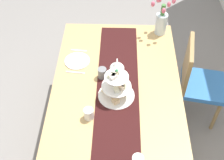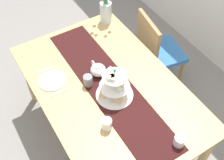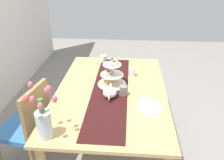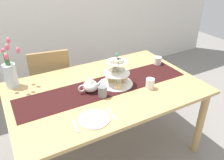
# 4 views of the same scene
# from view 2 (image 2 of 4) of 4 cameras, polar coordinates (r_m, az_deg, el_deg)

# --- Properties ---
(ground_plane) EXTENTS (8.00, 8.00, 0.00)m
(ground_plane) POSITION_cam_2_polar(r_m,az_deg,el_deg) (2.98, -0.74, -10.15)
(ground_plane) COLOR gray
(dining_table) EXTENTS (1.70, 1.09, 0.74)m
(dining_table) POSITION_cam_2_polar(r_m,az_deg,el_deg) (2.44, -0.89, -2.49)
(dining_table) COLOR tan
(dining_table) RESTS_ON ground_plane
(chair_left) EXTENTS (0.49, 0.49, 0.91)m
(chair_left) POSITION_cam_2_polar(r_m,az_deg,el_deg) (3.03, 8.68, 5.93)
(chair_left) COLOR olive
(chair_left) RESTS_ON ground_plane
(table_runner) EXTENTS (1.58, 0.35, 0.00)m
(table_runner) POSITION_cam_2_polar(r_m,az_deg,el_deg) (2.37, -0.72, -1.05)
(table_runner) COLOR black
(table_runner) RESTS_ON dining_table
(tiered_cake_stand) EXTENTS (0.30, 0.30, 0.30)m
(tiered_cake_stand) POSITION_cam_2_polar(r_m,az_deg,el_deg) (2.23, 0.54, -1.39)
(tiered_cake_stand) COLOR beige
(tiered_cake_stand) RESTS_ON table_runner
(teapot) EXTENTS (0.24, 0.13, 0.14)m
(teapot) POSITION_cam_2_polar(r_m,az_deg,el_deg) (2.41, -2.79, 2.09)
(teapot) COLOR white
(teapot) RESTS_ON table_runner
(tulip_vase) EXTENTS (0.24, 0.21, 0.43)m
(tulip_vase) POSITION_cam_2_polar(r_m,az_deg,el_deg) (2.88, -1.26, 13.97)
(tulip_vase) COLOR silver
(tulip_vase) RESTS_ON dining_table
(cream_jug) EXTENTS (0.08, 0.08, 0.08)m
(cream_jug) POSITION_cam_2_polar(r_m,az_deg,el_deg) (2.09, 13.20, -11.64)
(cream_jug) COLOR white
(cream_jug) RESTS_ON dining_table
(dinner_plate_left) EXTENTS (0.23, 0.23, 0.01)m
(dinner_plate_left) POSITION_cam_2_polar(r_m,az_deg,el_deg) (2.45, -11.78, -0.12)
(dinner_plate_left) COLOR white
(dinner_plate_left) RESTS_ON dining_table
(fork_left) EXTENTS (0.03, 0.15, 0.01)m
(fork_left) POSITION_cam_2_polar(r_m,az_deg,el_deg) (2.55, -13.08, 1.98)
(fork_left) COLOR silver
(fork_left) RESTS_ON dining_table
(knife_left) EXTENTS (0.03, 0.17, 0.01)m
(knife_left) POSITION_cam_2_polar(r_m,az_deg,el_deg) (2.36, -10.36, -2.45)
(knife_left) COLOR silver
(knife_left) RESTS_ON dining_table
(mug_grey) EXTENTS (0.08, 0.08, 0.09)m
(mug_grey) POSITION_cam_2_polar(r_m,az_deg,el_deg) (2.35, -4.77, -0.10)
(mug_grey) COLOR slate
(mug_grey) RESTS_ON table_runner
(mug_white_text) EXTENTS (0.08, 0.08, 0.09)m
(mug_white_text) POSITION_cam_2_polar(r_m,az_deg,el_deg) (2.10, -1.03, -8.72)
(mug_white_text) COLOR white
(mug_white_text) RESTS_ON dining_table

